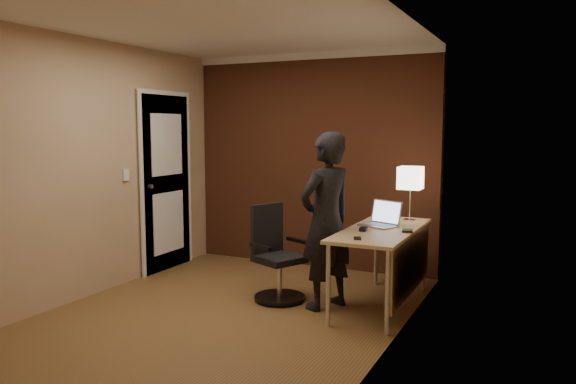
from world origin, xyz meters
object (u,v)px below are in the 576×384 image
object	(u,v)px
desk	(389,243)
laptop	(382,219)
mouse	(363,229)
wallet	(407,231)
desk_lamp	(410,179)
phone	(357,238)
person	(326,221)
office_chair	(276,259)

from	to	relation	value
desk	laptop	world-z (taller)	laptop
desk	laptop	distance (m)	0.28
mouse	wallet	bearing A→B (deg)	10.74
desk	mouse	bearing A→B (deg)	-137.28
desk	desk_lamp	bearing A→B (deg)	84.38
phone	wallet	xyz separation A→B (m)	(0.30, 0.49, 0.01)
desk	laptop	size ratio (longest dim) A/B	3.71
phone	wallet	world-z (taller)	wallet
desk	wallet	world-z (taller)	wallet
phone	person	xyz separation A→B (m)	(-0.40, 0.31, 0.07)
person	laptop	bearing A→B (deg)	159.24
desk	phone	distance (m)	0.57
phone	desk_lamp	bearing A→B (deg)	60.80
office_chair	wallet	bearing A→B (deg)	7.28
desk_lamp	office_chair	distance (m)	1.53
person	desk	bearing A→B (deg)	139.40
wallet	mouse	bearing A→B (deg)	-162.31
desk_lamp	laptop	distance (m)	0.55
mouse	office_chair	world-z (taller)	office_chair
desk	desk_lamp	world-z (taller)	desk_lamp
phone	office_chair	size ratio (longest dim) A/B	0.13
desk	mouse	xyz separation A→B (m)	(-0.19, -0.18, 0.14)
laptop	person	distance (m)	0.57
laptop	person	bearing A→B (deg)	-135.61
wallet	office_chair	bearing A→B (deg)	-172.72
phone	desk	bearing A→B (deg)	57.22
desk	desk_lamp	xyz separation A→B (m)	(0.05, 0.54, 0.55)
desk	mouse	world-z (taller)	mouse
mouse	phone	size ratio (longest dim) A/B	0.87
laptop	desk_lamp	bearing A→B (deg)	66.01
phone	mouse	bearing A→B (deg)	80.29
office_chair	person	size ratio (longest dim) A/B	0.56
phone	wallet	size ratio (longest dim) A/B	1.05
desk	desk_lamp	size ratio (longest dim) A/B	2.80
person	phone	bearing A→B (deg)	77.38
laptop	phone	xyz separation A→B (m)	(-0.01, -0.70, -0.06)
phone	laptop	bearing A→B (deg)	69.44
desk_lamp	mouse	bearing A→B (deg)	-108.80
desk_lamp	laptop	xyz separation A→B (m)	(-0.17, -0.38, -0.35)
desk_lamp	phone	distance (m)	1.17
desk	wallet	bearing A→B (deg)	-18.47
desk_lamp	phone	bearing A→B (deg)	-99.30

